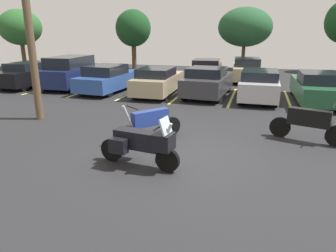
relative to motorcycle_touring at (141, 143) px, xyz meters
name	(u,v)px	position (x,y,z in m)	size (l,w,h in m)	color
ground	(178,157)	(0.71, 0.96, -0.68)	(44.00, 44.00, 0.10)	#262628
motorcycle_touring	(141,143)	(0.00, 0.00, 0.00)	(2.21, 0.97, 1.36)	black
motorcycle_second	(309,123)	(4.25, 3.15, -0.03)	(2.21, 0.88, 1.29)	black
motorcycle_third	(150,122)	(-0.44, 1.93, -0.06)	(1.48, 1.87, 1.24)	black
parking_stripes	(206,96)	(0.11, 9.30, -0.63)	(24.53, 4.93, 0.01)	#EAE066
car_black	(31,74)	(-10.66, 9.30, 0.11)	(1.94, 4.68, 1.47)	black
car_navy	(71,72)	(-8.04, 9.60, 0.29)	(2.03, 4.44, 1.84)	navy
car_blue	(109,78)	(-5.37, 9.17, 0.07)	(2.21, 4.88, 1.48)	#2D519E
car_tan	(158,81)	(-2.43, 8.96, 0.08)	(1.83, 4.44, 1.44)	tan
car_charcoal	(208,82)	(0.18, 9.19, 0.11)	(2.20, 4.34, 1.52)	#38383D
car_silver	(259,85)	(2.73, 9.13, 0.11)	(1.79, 4.48, 1.48)	#B7B7BC
car_green	(317,88)	(5.36, 9.19, 0.07)	(1.94, 4.92, 1.47)	#235638
car_far_maroon	(207,69)	(-0.83, 15.05, 0.05)	(2.21, 4.54, 1.39)	maroon
car_far_champagne	(247,70)	(1.88, 15.05, 0.12)	(2.06, 4.70, 1.54)	#C1B289
utility_pole	(27,15)	(-5.35, 3.08, 3.19)	(0.66, 1.75, 7.37)	brown
tree_rear	(133,28)	(-8.04, 19.59, 2.80)	(3.03, 3.03, 5.02)	#4C3823
tree_center_left	(20,27)	(-17.50, 16.97, 2.89)	(3.61, 3.61, 5.05)	#4C3823
tree_far_left	(245,27)	(1.30, 21.10, 2.90)	(4.44, 4.44, 5.13)	#4C3823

